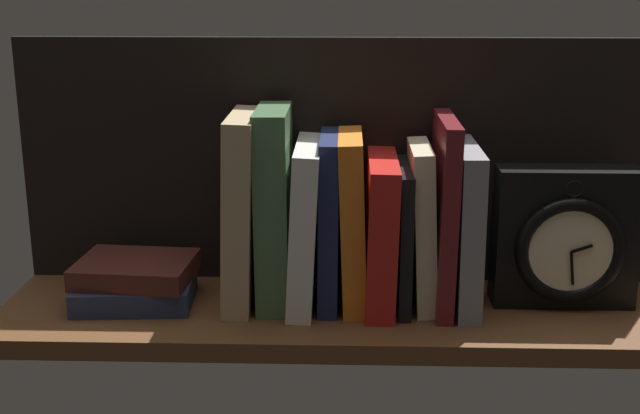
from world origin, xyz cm
name	(u,v)px	position (x,y,z in cm)	size (l,w,h in cm)	color
ground_plane	(343,316)	(0.00, 0.00, -1.25)	(90.70, 23.71, 2.50)	brown
back_panel	(344,162)	(0.00, 11.25, 17.07)	(90.70, 1.20, 34.14)	black
book_tan_shortstories	(240,210)	(-13.56, 2.19, 12.59)	(3.56, 15.12, 25.18)	tan
book_green_romantic	(272,207)	(-9.38, 2.19, 12.96)	(4.20, 13.14, 25.92)	#476B44
book_white_catcher	(303,224)	(-5.37, 2.19, 10.68)	(3.23, 16.83, 21.36)	silver
book_navy_bierce	(327,221)	(-2.20, 2.19, 11.22)	(2.51, 13.56, 22.45)	#192147
book_orange_pandolfini	(350,220)	(0.87, 2.19, 11.28)	(3.02, 13.99, 22.57)	orange
book_red_requiem	(378,232)	(4.55, 2.19, 9.74)	(3.74, 16.92, 19.48)	red
book_black_skeptic	(401,235)	(7.53, 2.19, 9.30)	(1.61, 14.61, 18.60)	black
book_cream_twain	(420,226)	(9.94, 2.19, 10.64)	(2.61, 12.68, 21.28)	beige
book_maroon_dawkins	(441,213)	(12.61, 2.19, 12.42)	(2.13, 16.35, 24.84)	maroon
book_gray_chess	(462,226)	(15.46, 2.19, 10.62)	(2.97, 16.53, 21.24)	gray
framed_clock	(563,239)	(28.64, 2.05, 9.05)	(18.40, 6.77, 18.40)	black
book_stack_side	(133,281)	(-27.90, 0.84, 2.95)	(15.91, 13.06, 5.87)	#232D4C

